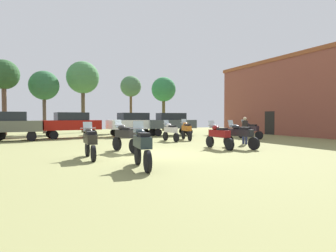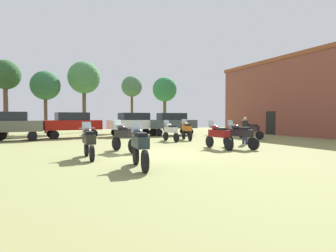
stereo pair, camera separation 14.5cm
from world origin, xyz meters
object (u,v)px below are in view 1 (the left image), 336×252
at_px(person_1, 245,128).
at_px(tree_3, 44,86).
at_px(motorcycle_10, 170,131).
at_px(car_6, 72,123).
at_px(car_3, 7,124).
at_px(tree_9, 164,90).
at_px(tree_6, 4,76).
at_px(car_4, 171,122).
at_px(tree_4, 131,87).
at_px(motorcycle_6, 250,129).
at_px(tree_2, 83,78).
at_px(motorcycle_8, 142,145).
at_px(brick_building, 326,95).
at_px(motorcycle_3, 219,135).
at_px(motorcycle_7, 240,135).
at_px(motorcycle_5, 186,130).
at_px(motorcycle_2, 125,136).
at_px(motorcycle_4, 90,141).
at_px(car_2, 133,123).

distance_m(person_1, tree_3, 20.76).
relative_size(motorcycle_10, car_6, 0.46).
bearing_deg(car_3, tree_9, -61.57).
height_order(motorcycle_10, tree_6, tree_6).
relative_size(car_4, tree_4, 0.71).
bearing_deg(car_4, motorcycle_10, 158.45).
bearing_deg(motorcycle_6, person_1, -149.56).
xyz_separation_m(motorcycle_10, tree_3, (-7.59, 13.59, 4.07)).
bearing_deg(tree_2, motorcycle_8, -93.34).
bearing_deg(brick_building, motorcycle_3, -163.63).
bearing_deg(car_3, tree_4, -54.99).
bearing_deg(motorcycle_7, tree_4, 78.74).
height_order(person_1, tree_2, tree_2).
bearing_deg(motorcycle_3, tree_2, 100.98).
xyz_separation_m(brick_building, motorcycle_3, (-14.20, -4.17, -2.84)).
relative_size(motorcycle_10, tree_2, 0.27).
bearing_deg(car_3, motorcycle_7, -132.85).
distance_m(motorcycle_5, tree_4, 13.18).
bearing_deg(person_1, motorcycle_10, 179.53).
xyz_separation_m(car_6, tree_3, (-1.82, 7.57, 3.60)).
relative_size(tree_6, tree_9, 1.06).
bearing_deg(tree_9, motorcycle_6, -87.02).
distance_m(tree_2, tree_4, 5.18).
bearing_deg(car_4, tree_6, 68.93).
xyz_separation_m(motorcycle_5, motorcycle_10, (-1.48, -0.46, -0.03)).
xyz_separation_m(motorcycle_3, car_6, (-6.10, 11.14, 0.45)).
bearing_deg(tree_6, car_6, -49.24).
distance_m(motorcycle_2, motorcycle_6, 11.31).
bearing_deg(tree_6, motorcycle_10, -47.70).
xyz_separation_m(motorcycle_2, person_1, (7.68, 0.64, 0.22)).
relative_size(motorcycle_4, car_6, 0.47).
xyz_separation_m(motorcycle_2, tree_4, (5.70, 17.28, 4.27)).
bearing_deg(motorcycle_5, brick_building, 5.40).
distance_m(tree_3, tree_4, 8.87).
distance_m(brick_building, motorcycle_4, 21.57).
relative_size(motorcycle_4, tree_6, 0.31).
distance_m(car_2, car_6, 5.03).
relative_size(motorcycle_5, motorcycle_10, 1.06).
bearing_deg(tree_6, motorcycle_5, -42.93).
height_order(car_6, person_1, car_6).
bearing_deg(tree_9, motorcycle_7, -102.26).
relative_size(motorcycle_2, tree_6, 0.31).
relative_size(brick_building, car_3, 4.97).
height_order(motorcycle_10, tree_3, tree_3).
relative_size(car_2, car_3, 1.03).
distance_m(motorcycle_2, motorcycle_10, 6.22).
relative_size(motorcycle_7, motorcycle_10, 1.08).
height_order(car_2, tree_2, tree_2).
relative_size(motorcycle_7, tree_6, 0.33).
bearing_deg(brick_building, person_1, -166.22).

